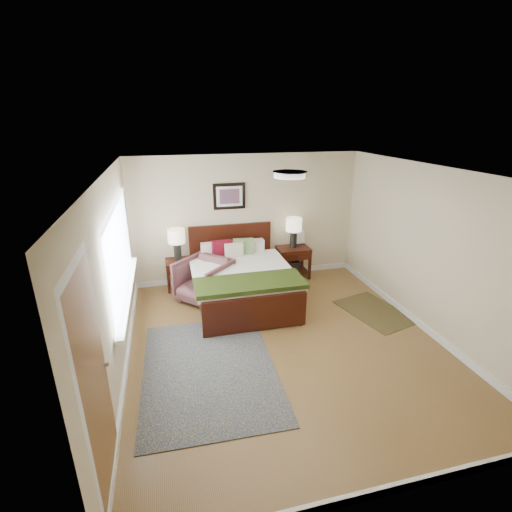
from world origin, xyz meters
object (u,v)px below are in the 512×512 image
object	(u,v)px
lamp_left	(177,239)
rug_persian	(209,369)
bed	(241,274)
armchair	(204,280)
lamp_right	(294,228)
nightstand_left	(179,267)
nightstand_right	(293,260)

from	to	relation	value
lamp_left	rug_persian	bearing A→B (deg)	-84.94
bed	lamp_left	world-z (taller)	lamp_left
bed	armchair	world-z (taller)	bed
lamp_right	rug_persian	distance (m)	3.52
nightstand_left	nightstand_right	bearing A→B (deg)	0.20
rug_persian	nightstand_left	bearing A→B (deg)	96.85
bed	nightstand_right	size ratio (longest dim) A/B	3.28
nightstand_right	lamp_right	xyz separation A→B (m)	(-0.00, 0.01, 0.68)
bed	nightstand_left	xyz separation A→B (m)	(-1.05, 0.80, -0.07)
rug_persian	nightstand_right	bearing A→B (deg)	53.43
nightstand_right	armchair	xyz separation A→B (m)	(-1.90, -0.61, 0.00)
bed	nightstand_left	bearing A→B (deg)	142.79
bed	nightstand_left	world-z (taller)	bed
nightstand_left	lamp_left	size ratio (longest dim) A/B	0.95
nightstand_right	lamp_left	bearing A→B (deg)	179.69
bed	lamp_left	size ratio (longest dim) A/B	3.49
lamp_right	armchair	xyz separation A→B (m)	(-1.90, -0.62, -0.68)
nightstand_right	armchair	world-z (taller)	armchair
lamp_right	rug_persian	xyz separation A→B (m)	(-2.07, -2.64, -1.06)
nightstand_left	lamp_right	size ratio (longest dim) A/B	0.95
lamp_right	rug_persian	size ratio (longest dim) A/B	0.25
bed	lamp_right	xyz separation A→B (m)	(1.26, 0.82, 0.54)
bed	lamp_right	bearing A→B (deg)	33.05
nightstand_left	lamp_right	bearing A→B (deg)	0.51
lamp_left	rug_persian	world-z (taller)	lamp_left
bed	lamp_right	size ratio (longest dim) A/B	3.49
nightstand_left	bed	bearing A→B (deg)	-37.21
nightstand_left	armchair	world-z (taller)	armchair
nightstand_left	nightstand_right	world-z (taller)	nightstand_right
nightstand_right	lamp_left	size ratio (longest dim) A/B	1.06
armchair	rug_persian	world-z (taller)	armchair
nightstand_right	armchair	distance (m)	1.99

